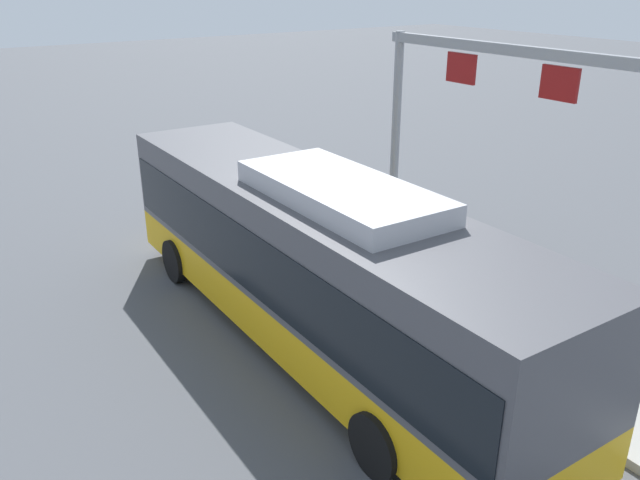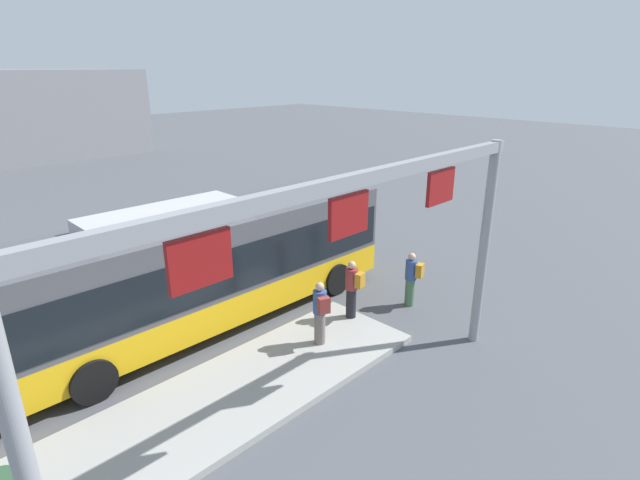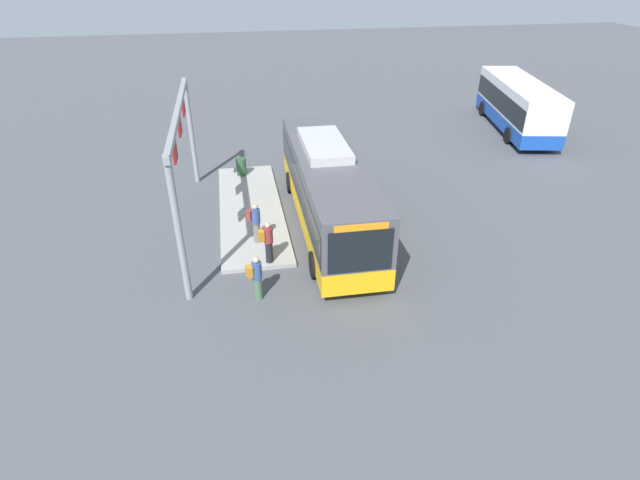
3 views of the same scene
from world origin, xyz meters
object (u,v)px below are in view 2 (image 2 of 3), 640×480
Objects in this scene: bus_main at (202,263)px; person_boarding at (412,278)px; person_waiting_near at (320,312)px; person_waiting_mid at (352,288)px.

person_boarding is (4.90, -3.40, -0.92)m from bus_main.
person_boarding is 1.00× the size of person_waiting_near.
bus_main is 6.91× the size of person_waiting_near.
person_waiting_mid is at bearing -43.52° from bus_main.
bus_main reaches higher than person_waiting_near.
bus_main is 4.11m from person_waiting_mid.
bus_main is at bearing 44.93° from person_waiting_near.
person_waiting_near is 1.00× the size of person_waiting_mid.
bus_main is at bearing 40.26° from person_boarding.
person_waiting_mid is (-2.00, 0.58, 0.16)m from person_boarding.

